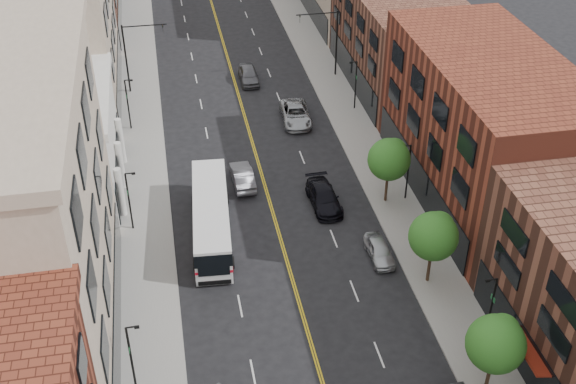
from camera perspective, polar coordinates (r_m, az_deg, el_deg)
sidewalk_left at (r=66.28m, az=-11.38°, el=2.91°), size 4.00×110.00×0.15m
sidewalk_right at (r=68.50m, az=5.54°, el=4.58°), size 4.00×110.00×0.15m
bldg_l_tanoffice at (r=43.96m, az=-21.15°, el=-2.90°), size 10.00×22.00×18.00m
bldg_l_white at (r=61.54m, az=-18.20°, el=3.40°), size 10.00×14.00×8.00m
bldg_l_far_a at (r=74.83m, az=-17.88°, el=13.30°), size 10.00×20.00×18.00m
bldg_r_mid at (r=59.07m, az=15.29°, el=4.84°), size 10.00×22.00×12.00m
bldg_r_far_a at (r=76.91m, az=8.87°, el=11.88°), size 10.00×20.00×10.00m
tree_r_1 at (r=43.02m, az=16.17°, el=-11.30°), size 3.40×3.40×5.59m
tree_r_2 at (r=49.70m, az=11.50°, el=-3.31°), size 3.40×3.40×5.59m
tree_r_3 at (r=57.35m, az=8.06°, el=2.68°), size 3.40×3.40×5.59m
lamp_l_1 at (r=43.22m, az=-12.27°, el=-12.48°), size 0.81×0.55×5.05m
lamp_l_2 at (r=55.50m, az=-12.43°, el=-0.47°), size 0.81×0.55×5.05m
lamp_l_3 at (r=69.32m, az=-12.53°, el=6.99°), size 0.81×0.55×5.05m
lamp_r_1 at (r=46.86m, az=15.72°, el=-8.64°), size 0.81×0.55×5.05m
lamp_r_2 at (r=58.38m, az=9.45°, el=1.82°), size 0.81×0.55×5.05m
lamp_r_3 at (r=71.64m, az=5.34°, el=8.62°), size 0.81×0.55×5.05m
signal_mast_left at (r=75.85m, az=-12.20°, el=10.89°), size 4.49×0.18×7.20m
signal_mast_right at (r=77.86m, az=3.34°, el=12.23°), size 4.49×0.18×7.20m
city_bus at (r=54.61m, az=-6.09°, el=-1.91°), size 3.53×12.20×3.10m
car_parked_far at (r=53.27m, az=7.23°, el=-4.61°), size 1.63×3.97×1.35m
car_lane_behind at (r=60.81m, az=-3.61°, el=1.25°), size 1.78×4.77×1.56m
car_lane_a at (r=58.19m, az=2.85°, el=-0.42°), size 2.37×5.43×1.55m
car_lane_b at (r=70.12m, az=0.61°, el=6.19°), size 2.99×5.95×1.62m
car_lane_c at (r=78.08m, az=-3.14°, el=9.23°), size 1.95×4.78×1.62m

